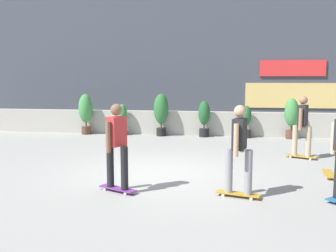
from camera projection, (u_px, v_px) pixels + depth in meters
ground_plane at (159, 173)px, 8.78m from camera, size 48.00×48.00×0.00m
planter_wall at (185, 123)px, 14.61m from camera, size 18.00×0.40×0.90m
building_backdrop at (194, 55)px, 18.18m from camera, size 20.00×2.08×6.50m
potted_plant_0 at (86, 111)px, 14.66m from camera, size 0.55×0.55×1.57m
potted_plant_1 at (122, 119)px, 14.48m from camera, size 0.36×0.36×1.19m
potted_plant_2 at (161, 111)px, 14.23m from camera, size 0.56×0.56×1.59m
potted_plant_3 at (204, 117)px, 14.02m from camera, size 0.43×0.43×1.33m
potted_plant_4 at (246, 121)px, 13.81m from camera, size 0.36×0.36×1.17m
potted_plant_5 at (292, 115)px, 13.56m from camera, size 0.49×0.49×1.46m
skater_far_right at (239, 147)px, 6.86m from camera, size 0.82×0.54×1.70m
skater_by_wall_right at (117, 144)px, 7.19m from camera, size 0.81×0.53×1.70m
skater_far_left at (302, 124)px, 10.19m from camera, size 0.81×0.52×1.70m
skateboard_near_camera at (329, 174)px, 8.44m from camera, size 0.28×0.82×0.08m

